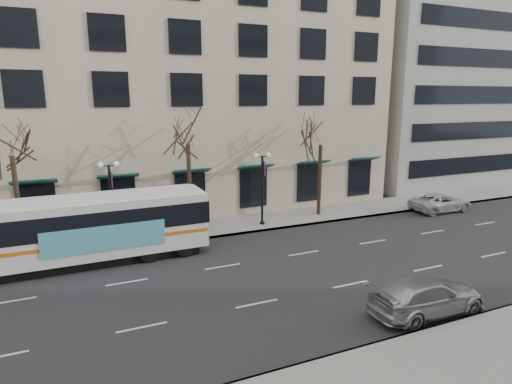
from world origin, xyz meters
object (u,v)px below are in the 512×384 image
lamp_post_left (111,199)px  tree_far_right (321,132)px  tree_far_left (10,139)px  silver_car (427,296)px  tree_far_mid (188,129)px  white_pickup (441,202)px  lamp_post_right (262,185)px  city_bus (82,228)px

lamp_post_left → tree_far_right: bearing=2.3°
tree_far_left → silver_car: size_ratio=1.58×
tree_far_left → tree_far_mid: size_ratio=0.98×
tree_far_mid → silver_car: 17.10m
tree_far_mid → white_pickup: (19.72, -2.60, -6.20)m
tree_far_left → lamp_post_left: size_ratio=1.60×
lamp_post_right → silver_car: bearing=-85.0°
tree_far_mid → tree_far_right: (10.00, -0.00, -0.48)m
lamp_post_left → lamp_post_right: 10.00m
tree_far_left → lamp_post_right: 15.48m
lamp_post_left → city_bus: 3.13m
tree_far_left → white_pickup: tree_far_left is taller
tree_far_mid → silver_car: tree_far_mid is taller
tree_far_left → silver_car: tree_far_left is taller
lamp_post_left → city_bus: bearing=-126.6°
tree_far_left → tree_far_mid: (10.00, 0.00, 0.21)m
lamp_post_right → white_pickup: size_ratio=1.02×
tree_far_right → silver_car: tree_far_right is taller
tree_far_right → lamp_post_right: bearing=-173.1°
tree_far_mid → city_bus: bearing=-156.1°
tree_far_left → city_bus: tree_far_left is taller
city_bus → tree_far_right: bearing=9.4°
silver_car → white_pickup: (13.48, 12.09, -0.06)m
tree_far_right → white_pickup: bearing=-15.0°
lamp_post_right → city_bus: (-11.79, -2.40, -0.93)m
tree_far_right → silver_car: 16.18m
city_bus → silver_car: city_bus is taller
tree_far_right → lamp_post_left: tree_far_right is taller
tree_far_right → white_pickup: 11.57m
tree_far_right → city_bus: (-16.78, -3.00, -4.41)m
lamp_post_left → lamp_post_right: same height
lamp_post_right → city_bus: lamp_post_right is taller
city_bus → silver_car: 17.54m
lamp_post_right → white_pickup: bearing=-7.7°
city_bus → tree_far_left: bearing=136.2°
tree_far_left → white_pickup: 30.43m
tree_far_left → lamp_post_left: tree_far_left is taller
lamp_post_left → lamp_post_right: (10.00, 0.00, 0.00)m
lamp_post_left → white_pickup: size_ratio=1.02×
city_bus → silver_car: (13.02, -11.69, -1.25)m
tree_far_left → tree_far_mid: bearing=0.0°
tree_far_right → silver_car: (-3.76, -14.69, -5.65)m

